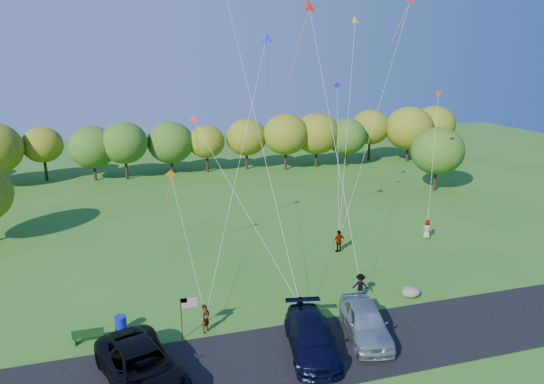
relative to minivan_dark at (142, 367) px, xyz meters
The scene contains 17 objects.
ground 10.66m from the minivan_dark, 23.30° to the left, with size 140.00×140.00×0.00m, color #30611B.
asphalt_lane 9.79m from the minivan_dark, ahead, with size 44.00×6.00×0.06m, color black.
treeline 42.10m from the minivan_dark, 75.40° to the left, with size 74.94×27.91×8.48m.
minivan_dark is the anchor object (origin of this frame).
minivan_navy 8.76m from the minivan_dark, ahead, with size 2.40×5.89×1.71m, color black.
minivan_silver 12.19m from the minivan_dark, ahead, with size 2.21×5.48×1.87m, color #AAAEB5.
flyer_a 5.26m from the minivan_dark, 46.31° to the left, with size 0.63×0.41×1.73m, color #4C4C59.
flyer_b 9.82m from the minivan_dark, 20.25° to the left, with size 0.77×0.60×1.58m, color #4C4C59.
flyer_c 14.90m from the minivan_dark, 20.16° to the left, with size 1.07×0.61×1.65m, color #4C4C59.
flyer_d 20.12m from the minivan_dark, 38.61° to the left, with size 1.07×0.45×1.83m, color #4C4C59.
flyer_e 27.58m from the minivan_dark, 28.51° to the left, with size 0.82×0.53×1.68m, color #4C4C59.
park_bench 5.28m from the minivan_dark, 122.00° to the left, with size 1.67×0.42×0.92m.
trash_barrel 5.29m from the minivan_dark, 101.74° to the left, with size 0.66×0.66×0.99m, color #0C19B7.
flag_assembly 4.40m from the minivan_dark, 54.20° to the left, with size 0.93×0.60×2.51m.
boulder_near 17.78m from the minivan_dark, 13.89° to the left, with size 1.27×0.99×0.63m, color gray.
boulder_far 18.06m from the minivan_dark, 15.35° to the left, with size 0.87×0.72×0.45m, color slate.
kites_aloft 28.21m from the minivan_dark, 52.37° to the left, with size 25.73×13.60×19.80m.
Camera 1 is at (-9.29, -25.11, 15.45)m, focal length 32.00 mm.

